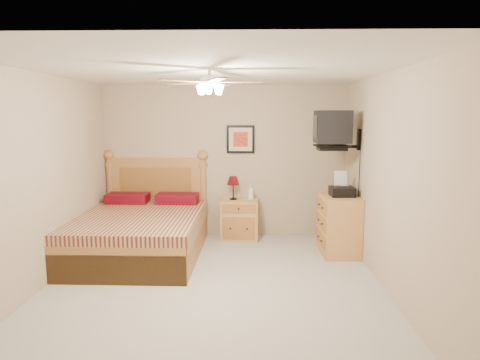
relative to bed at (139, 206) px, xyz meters
The scene contains 17 objects.
floor 1.77m from the bed, 44.09° to the right, with size 4.50×4.50×0.00m, color #ACA69B.
ceiling 2.40m from the bed, 44.09° to the right, with size 4.00×4.50×0.04m, color white.
wall_back 1.70m from the bed, 44.35° to the left, with size 4.00×0.04×2.50m, color tan.
wall_front 3.60m from the bed, 71.07° to the right, with size 4.00×0.04×2.50m, color tan.
wall_left 1.50m from the bed, 127.00° to the right, with size 0.04×4.50×2.50m, color tan.
wall_right 3.39m from the bed, 19.54° to the right, with size 0.04×4.50×2.50m, color tan.
bed is the anchor object (origin of this frame).
nightstand 1.72m from the bed, 31.95° to the left, with size 0.60×0.45×0.65m, color #BA8C46.
table_lamp 1.60m from the bed, 34.67° to the left, with size 0.21×0.21×0.38m, color #5D0C14, non-canonical shape.
lotion_bottle 1.83m from the bed, 28.79° to the left, with size 0.10×0.10×0.25m, color white.
framed_picture 2.02m from the bed, 37.90° to the left, with size 0.46×0.04×0.46m, color black.
dresser 2.91m from the bed, ahead, with size 0.51×0.73×0.86m, color #BC8244.
fax_machine 2.93m from the bed, ahead, with size 0.33×0.35×0.35m, color black, non-canonical shape.
magazine_lower 2.89m from the bed, ahead, with size 0.17×0.23×0.02m, color beige.
magazine_upper 2.91m from the bed, ahead, with size 0.21×0.29×0.02m, color tan.
wall_tv 3.11m from the bed, ahead, with size 0.56×0.46×0.58m, color black, non-canonical shape.
ceiling_fan 2.40m from the bed, 48.79° to the right, with size 1.14×1.14×0.28m, color white, non-canonical shape.
Camera 1 is at (0.44, -4.81, 2.01)m, focal length 32.00 mm.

